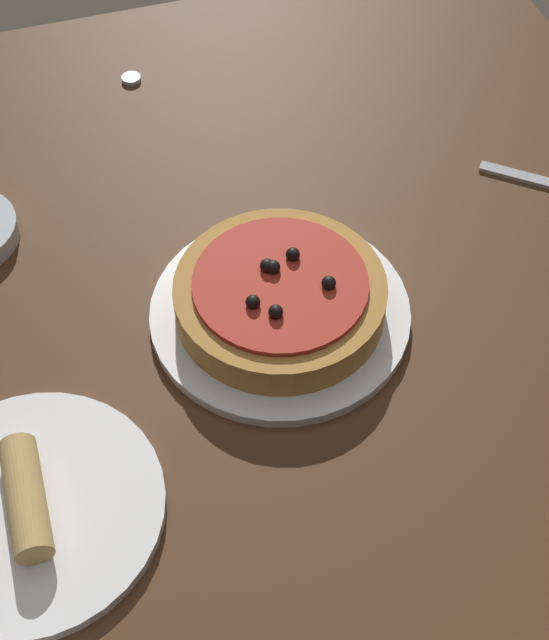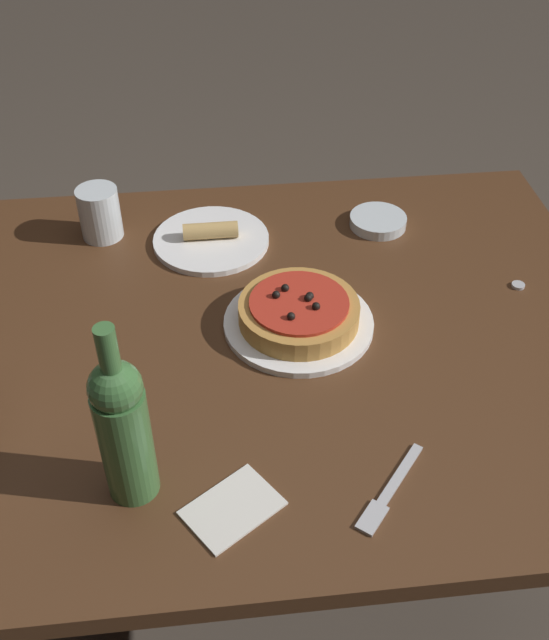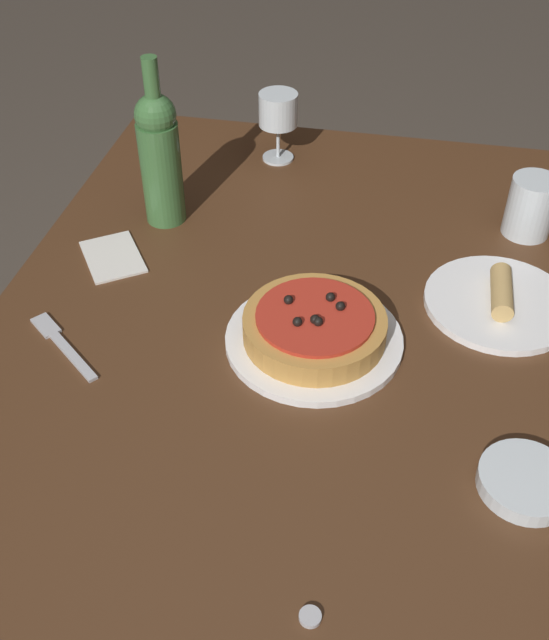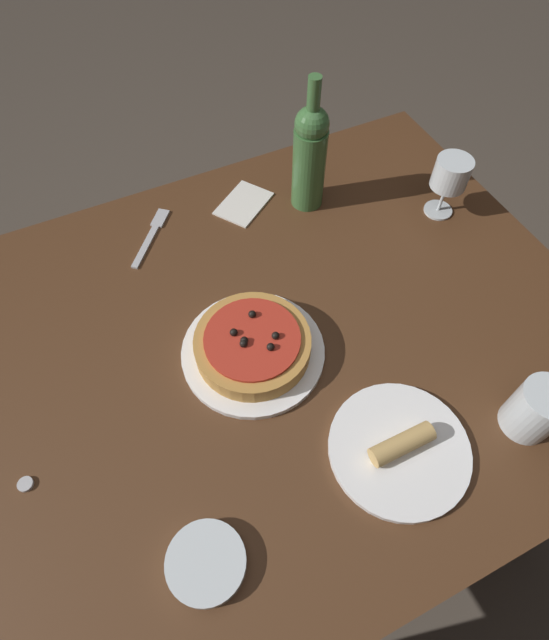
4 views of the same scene
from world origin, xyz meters
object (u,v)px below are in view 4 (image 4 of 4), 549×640
object	(u,v)px
water_cup	(536,410)
side_plate	(400,448)
pizza	(253,344)
wine_glass	(451,175)
dinner_plate	(253,352)
dining_table	(273,361)
fork	(152,234)
wine_bottle	(310,155)
bottle_cap	(25,484)
side_bowl	(206,563)

from	to	relation	value
water_cup	side_plate	distance (m)	0.22
pizza	wine_glass	bearing A→B (deg)	16.71
dinner_plate	pizza	world-z (taller)	pizza
dining_table	fork	distance (m)	0.38
wine_bottle	bottle_cap	distance (m)	0.79
wine_glass	bottle_cap	xyz separation A→B (m)	(-0.94, -0.22, -0.10)
wine_bottle	side_plate	distance (m)	0.60
dinner_plate	bottle_cap	distance (m)	0.42
bottle_cap	pizza	bearing A→B (deg)	8.61
dining_table	side_bowl	size ratio (longest dim) A/B	10.72
water_cup	side_plate	xyz separation A→B (m)	(-0.21, 0.05, -0.04)
dinner_plate	bottle_cap	world-z (taller)	dinner_plate
wine_bottle	bottle_cap	size ratio (longest dim) A/B	12.25
pizza	water_cup	bearing A→B (deg)	-41.84
side_bowl	pizza	bearing A→B (deg)	55.01
wine_bottle	fork	world-z (taller)	wine_bottle
dinner_plate	fork	xyz separation A→B (m)	(-0.08, 0.36, -0.00)
dining_table	wine_bottle	distance (m)	0.43
dinner_plate	side_bowl	xyz separation A→B (m)	(-0.20, -0.29, 0.00)
water_cup	side_bowl	world-z (taller)	water_cup
fork	bottle_cap	world-z (taller)	bottle_cap
side_bowl	dining_table	bearing A→B (deg)	50.59
side_bowl	side_plate	distance (m)	0.34
fork	wine_glass	bearing A→B (deg)	-69.62
bottle_cap	fork	bearing A→B (deg)	51.27
wine_glass	wine_bottle	size ratio (longest dim) A/B	0.47
dining_table	wine_bottle	bearing A→B (deg)	52.82
pizza	side_plate	bearing A→B (deg)	-62.54
side_plate	wine_bottle	bearing A→B (deg)	77.02
pizza	fork	world-z (taller)	pizza
wine_glass	fork	world-z (taller)	wine_glass
bottle_cap	dinner_plate	bearing A→B (deg)	8.61
wine_glass	bottle_cap	size ratio (longest dim) A/B	5.72
dining_table	dinner_plate	distance (m)	0.11
wine_glass	wine_bottle	bearing A→B (deg)	148.27
wine_bottle	bottle_cap	bearing A→B (deg)	-151.50
water_cup	bottle_cap	bearing A→B (deg)	161.81
pizza	fork	xyz separation A→B (m)	(-0.08, 0.36, -0.03)
bottle_cap	water_cup	bearing A→B (deg)	-18.19
dining_table	dinner_plate	xyz separation A→B (m)	(-0.05, -0.01, 0.09)
wine_bottle	water_cup	distance (m)	0.64
pizza	side_bowl	distance (m)	0.35
dining_table	dinner_plate	size ratio (longest dim) A/B	4.76
side_plate	pizza	bearing A→B (deg)	117.46
dining_table	bottle_cap	distance (m)	0.48
dining_table	side_plate	world-z (taller)	side_plate
pizza	wine_glass	size ratio (longest dim) A/B	1.51
wine_glass	bottle_cap	bearing A→B (deg)	-166.83
wine_bottle	water_cup	bearing A→B (deg)	-82.61
dinner_plate	side_bowl	size ratio (longest dim) A/B	2.25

